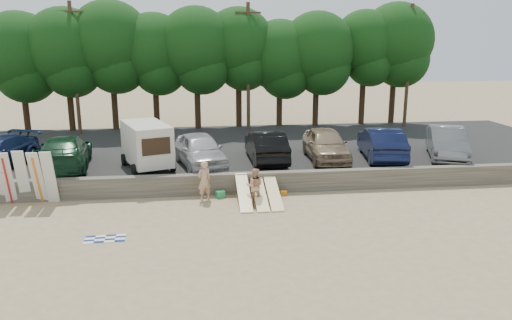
% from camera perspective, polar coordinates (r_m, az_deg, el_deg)
% --- Properties ---
extents(ground, '(120.00, 120.00, 0.00)m').
position_cam_1_polar(ground, '(21.43, -1.58, -6.22)').
color(ground, tan).
rests_on(ground, ground).
extents(seawall, '(44.00, 0.50, 1.00)m').
position_cam_1_polar(seawall, '(24.11, -2.27, -2.66)').
color(seawall, '#6B6356').
rests_on(seawall, ground).
extents(parking_lot, '(44.00, 14.50, 0.70)m').
position_cam_1_polar(parking_lot, '(31.38, -3.41, 0.97)').
color(parking_lot, '#282828').
rests_on(parking_lot, ground).
extents(treeline, '(33.37, 6.22, 9.26)m').
position_cam_1_polar(treeline, '(37.54, -5.54, 12.72)').
color(treeline, '#382616').
rests_on(treeline, parking_lot).
extents(utility_poles, '(25.80, 0.26, 9.00)m').
position_cam_1_polar(utility_poles, '(36.28, -0.89, 10.86)').
color(utility_poles, '#473321').
rests_on(utility_poles, parking_lot).
extents(box_trailer, '(3.01, 4.11, 2.36)m').
position_cam_1_polar(box_trailer, '(26.32, -12.39, 1.87)').
color(box_trailer, beige).
rests_on(box_trailer, parking_lot).
extents(car_1, '(3.13, 6.19, 1.72)m').
position_cam_1_polar(car_1, '(27.64, -21.04, 0.84)').
color(car_1, '#12311D').
rests_on(car_1, parking_lot).
extents(car_2, '(3.10, 5.43, 1.74)m').
position_cam_1_polar(car_2, '(26.40, -6.39, 1.14)').
color(car_2, '#AAA9AF').
rests_on(car_2, parking_lot).
extents(car_3, '(1.90, 5.19, 1.70)m').
position_cam_1_polar(car_3, '(27.30, 1.15, 1.60)').
color(car_3, black).
rests_on(car_3, parking_lot).
extents(car_4, '(2.29, 5.20, 1.74)m').
position_cam_1_polar(car_4, '(27.93, 7.98, 1.79)').
color(car_4, '#8F775B').
rests_on(car_4, parking_lot).
extents(car_5, '(2.72, 5.64, 1.78)m').
position_cam_1_polar(car_5, '(28.74, 14.14, 1.89)').
color(car_5, '#0E1434').
rests_on(car_5, parking_lot).
extents(car_6, '(3.59, 5.60, 1.74)m').
position_cam_1_polar(car_6, '(30.03, 20.98, 1.85)').
color(car_6, '#55585B').
rests_on(car_6, parking_lot).
extents(surfboard_upright_2, '(0.55, 0.82, 2.51)m').
position_cam_1_polar(surfboard_upright_2, '(24.75, -26.57, -1.90)').
color(surfboard_upright_2, silver).
rests_on(surfboard_upright_2, ground).
extents(surfboard_upright_3, '(0.52, 0.71, 2.54)m').
position_cam_1_polar(surfboard_upright_3, '(24.68, -25.15, -1.76)').
color(surfboard_upright_3, silver).
rests_on(surfboard_upright_3, ground).
extents(surfboard_upright_4, '(0.55, 0.86, 2.50)m').
position_cam_1_polar(surfboard_upright_4, '(24.33, -23.71, -1.87)').
color(surfboard_upright_4, silver).
rests_on(surfboard_upright_4, ground).
extents(surfboard_upright_5, '(0.50, 0.76, 2.52)m').
position_cam_1_polar(surfboard_upright_5, '(24.13, -22.52, -1.85)').
color(surfboard_upright_5, silver).
rests_on(surfboard_upright_5, ground).
extents(surfboard_low_0, '(0.56, 2.86, 1.03)m').
position_cam_1_polar(surfboard_low_0, '(22.68, -1.42, -3.69)').
color(surfboard_low_0, '#FFE1A0').
rests_on(surfboard_low_0, ground).
extents(surfboard_low_1, '(0.56, 2.91, 0.87)m').
position_cam_1_polar(surfboard_low_1, '(22.80, 0.41, -3.80)').
color(surfboard_low_1, '#FFE1A0').
rests_on(surfboard_low_1, ground).
extents(surfboard_low_2, '(0.56, 2.90, 0.91)m').
position_cam_1_polar(surfboard_low_2, '(22.88, 1.98, -3.69)').
color(surfboard_low_2, '#FFE1A0').
rests_on(surfboard_low_2, ground).
extents(beachgoer_a, '(0.80, 0.68, 1.85)m').
position_cam_1_polar(beachgoer_a, '(23.08, -5.95, -2.39)').
color(beachgoer_a, tan).
rests_on(beachgoer_a, ground).
extents(beachgoer_b, '(0.91, 0.77, 1.64)m').
position_cam_1_polar(beachgoer_b, '(22.54, -0.14, -2.99)').
color(beachgoer_b, tan).
rests_on(beachgoer_b, ground).
extents(cooler, '(0.46, 0.41, 0.32)m').
position_cam_1_polar(cooler, '(23.58, -4.11, -3.93)').
color(cooler, '#299957').
rests_on(cooler, ground).
extents(gear_bag, '(0.31, 0.26, 0.22)m').
position_cam_1_polar(gear_bag, '(23.93, 3.17, -3.78)').
color(gear_bag, orange).
rests_on(gear_bag, ground).
extents(beach_towel, '(1.55, 1.55, 0.00)m').
position_cam_1_polar(beach_towel, '(19.77, -16.87, -8.61)').
color(beach_towel, white).
rests_on(beach_towel, ground).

